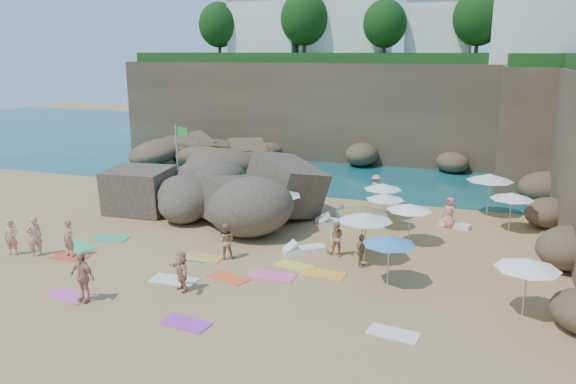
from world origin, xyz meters
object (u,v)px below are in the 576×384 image
(parasol_2, at_px, (490,177))
(person_stand_3, at_px, (361,251))
(person_stand_2, at_px, (376,187))
(person_stand_4, at_px, (450,212))
(person_stand_1, at_px, (226,241))
(person_stand_5, at_px, (148,191))
(parasol_0, at_px, (385,197))
(lounger_0, at_px, (351,213))
(person_stand_6, at_px, (35,236))
(rock_outcrop, at_px, (203,218))
(person_stand_0, at_px, (11,238))
(parasol_1, at_px, (383,186))
(flag_pole, at_px, (179,152))

(parasol_2, relative_size, person_stand_3, 1.75)
(person_stand_2, bearing_deg, person_stand_4, 177.91)
(person_stand_1, height_order, person_stand_2, person_stand_1)
(person_stand_1, relative_size, person_stand_5, 1.10)
(parasol_0, bearing_deg, lounger_0, 141.79)
(parasol_2, relative_size, person_stand_6, 1.39)
(person_stand_3, bearing_deg, person_stand_6, 111.59)
(parasol_2, bearing_deg, lounger_0, -160.32)
(parasol_0, distance_m, person_stand_1, 8.91)
(person_stand_6, bearing_deg, parasol_0, 152.72)
(lounger_0, bearing_deg, parasol_2, -3.14)
(rock_outcrop, relative_size, person_stand_0, 5.54)
(rock_outcrop, xyz_separation_m, person_stand_6, (-4.29, -7.79, 0.91))
(parasol_0, height_order, person_stand_4, parasol_0)
(person_stand_0, bearing_deg, person_stand_4, 14.40)
(person_stand_6, bearing_deg, parasol_1, 158.48)
(flag_pole, bearing_deg, person_stand_6, -95.48)
(flag_pole, relative_size, lounger_0, 2.62)
(person_stand_4, bearing_deg, person_stand_2, 176.11)
(parasol_1, distance_m, person_stand_1, 10.10)
(person_stand_1, bearing_deg, parasol_2, -155.85)
(parasol_2, xyz_separation_m, person_stand_0, (-20.11, -13.77, -1.37))
(lounger_0, bearing_deg, person_stand_2, 57.70)
(parasol_0, xyz_separation_m, lounger_0, (-2.15, 1.69, -1.56))
(flag_pole, bearing_deg, parasol_1, 0.24)
(person_stand_6, bearing_deg, rock_outcrop, -179.39)
(rock_outcrop, distance_m, flag_pole, 5.40)
(parasol_0, bearing_deg, person_stand_4, 22.83)
(person_stand_5, bearing_deg, lounger_0, -25.27)
(person_stand_1, bearing_deg, person_stand_4, -159.40)
(person_stand_2, bearing_deg, person_stand_1, 110.41)
(person_stand_5, height_order, person_stand_6, person_stand_6)
(parasol_1, height_order, person_stand_1, parasol_1)
(person_stand_5, bearing_deg, parasol_0, -33.06)
(person_stand_0, bearing_deg, lounger_0, 24.56)
(person_stand_1, height_order, person_stand_4, person_stand_1)
(person_stand_1, bearing_deg, parasol_1, -143.48)
(person_stand_2, height_order, person_stand_5, person_stand_2)
(person_stand_2, xyz_separation_m, person_stand_5, (-12.81, -5.35, -0.06))
(person_stand_3, height_order, person_stand_6, person_stand_6)
(lounger_0, distance_m, person_stand_4, 5.36)
(person_stand_1, height_order, person_stand_5, person_stand_1)
(rock_outcrop, bearing_deg, person_stand_4, 12.04)
(person_stand_4, height_order, person_stand_5, person_stand_4)
(rock_outcrop, relative_size, parasol_2, 3.62)
(person_stand_3, height_order, person_stand_4, person_stand_4)
(person_stand_2, height_order, person_stand_4, person_stand_4)
(flag_pole, relative_size, person_stand_3, 3.17)
(rock_outcrop, distance_m, parasol_2, 15.98)
(person_stand_3, bearing_deg, person_stand_5, 75.15)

